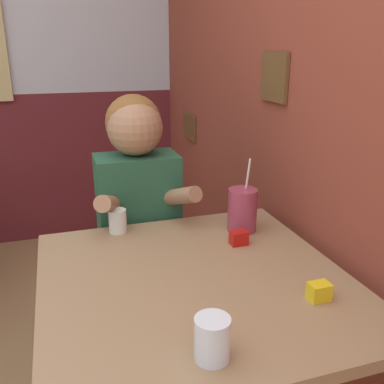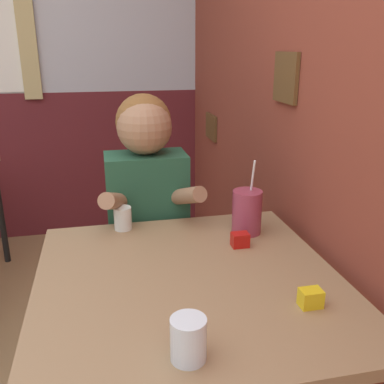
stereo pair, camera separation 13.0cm
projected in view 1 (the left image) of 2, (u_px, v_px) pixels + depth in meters
name	position (u px, v px, depth m)	size (l,w,h in m)	color
brick_wall_right	(243.00, 61.00, 2.06)	(0.08, 4.55, 2.70)	brown
main_table	(195.00, 296.00, 1.33)	(0.92, 0.95, 0.74)	#93704C
person_seated	(139.00, 226.00, 1.86)	(0.42, 0.42, 1.24)	#235138
cocktail_pitcher	(242.00, 210.00, 1.62)	(0.11, 0.11, 0.28)	#99384C
glass_near_pitcher	(212.00, 339.00, 0.95)	(0.08, 0.08, 0.10)	silver
glass_center	(118.00, 221.00, 1.62)	(0.07, 0.07, 0.09)	silver
condiment_ketchup	(239.00, 238.00, 1.52)	(0.06, 0.04, 0.05)	#B7140F
condiment_mustard	(319.00, 291.00, 1.19)	(0.06, 0.04, 0.05)	yellow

